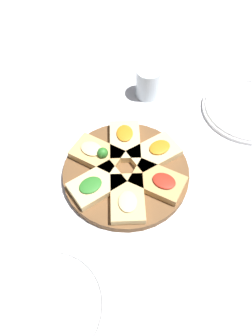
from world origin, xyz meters
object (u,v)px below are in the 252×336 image
(plate_right, at_px, (47,307))
(plate_left, at_px, (248,109))
(serving_board, at_px, (126,173))
(water_glass, at_px, (148,83))

(plate_right, bearing_deg, plate_left, 179.29)
(serving_board, xyz_separation_m, water_glass, (-0.25, -0.14, 0.03))
(plate_left, xyz_separation_m, water_glass, (0.14, -0.25, 0.04))
(water_glass, bearing_deg, plate_right, 22.67)
(plate_right, height_order, water_glass, water_glass)
(plate_right, bearing_deg, water_glass, -157.33)
(serving_board, height_order, plate_left, serving_board)
(serving_board, height_order, water_glass, water_glass)
(serving_board, bearing_deg, plate_left, 164.87)
(plate_left, bearing_deg, plate_right, -0.71)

